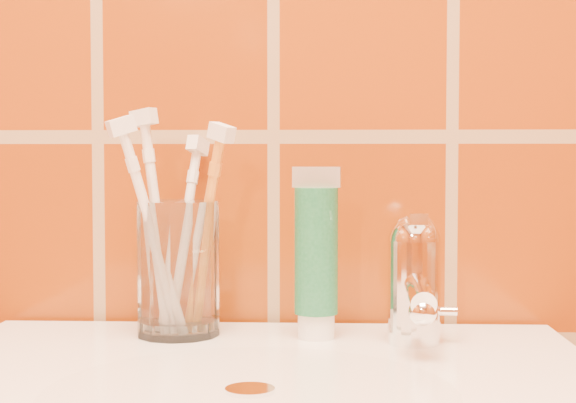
{
  "coord_description": "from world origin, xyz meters",
  "views": [
    {
      "loc": [
        0.05,
        0.29,
        1.02
      ],
      "look_at": [
        0.02,
        1.08,
        0.98
      ],
      "focal_mm": 55.0,
      "sensor_mm": 36.0,
      "label": 1
    }
  ],
  "objects": [
    {
      "name": "toothbrush_1",
      "position": [
        -0.11,
        1.1,
        0.95
      ],
      "size": [
        0.14,
        0.12,
        0.22
      ],
      "primitive_type": null,
      "rotation": [
        0.3,
        0.0,
        -1.01
      ],
      "color": "white",
      "rests_on": "glass_tumbler"
    },
    {
      "name": "glass_tumbler",
      "position": [
        -0.09,
        1.12,
        0.91
      ],
      "size": [
        0.1,
        0.1,
        0.13
      ],
      "primitive_type": "cylinder",
      "rotation": [
        0.0,
        0.0,
        -0.4
      ],
      "color": "white",
      "rests_on": "pedestal_sink"
    },
    {
      "name": "toothbrush_3",
      "position": [
        -0.06,
        1.12,
        0.95
      ],
      "size": [
        0.12,
        0.12,
        0.21
      ],
      "primitive_type": null,
      "rotation": [
        0.26,
        0.0,
        0.89
      ],
      "color": "orange",
      "rests_on": "glass_tumbler"
    },
    {
      "name": "toothbrush_0",
      "position": [
        -0.09,
        1.15,
        0.94
      ],
      "size": [
        0.09,
        0.14,
        0.21
      ],
      "primitive_type": null,
      "rotation": [
        0.31,
        0.0,
        2.75
      ],
      "color": "white",
      "rests_on": "glass_tumbler"
    },
    {
      "name": "faucet",
      "position": [
        0.14,
        1.09,
        0.91
      ],
      "size": [
        0.05,
        0.11,
        0.12
      ],
      "color": "white",
      "rests_on": "pedestal_sink"
    },
    {
      "name": "toothbrush_2",
      "position": [
        -0.11,
        1.12,
        0.96
      ],
      "size": [
        0.08,
        0.08,
        0.23
      ],
      "primitive_type": null,
      "rotation": [
        0.15,
        0.0,
        -2.0
      ],
      "color": "white",
      "rests_on": "glass_tumbler"
    },
    {
      "name": "toothpaste_tube",
      "position": [
        0.05,
        1.11,
        0.93
      ],
      "size": [
        0.05,
        0.04,
        0.16
      ],
      "rotation": [
        0.0,
        0.0,
        -0.15
      ],
      "color": "white",
      "rests_on": "pedestal_sink"
    }
  ]
}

